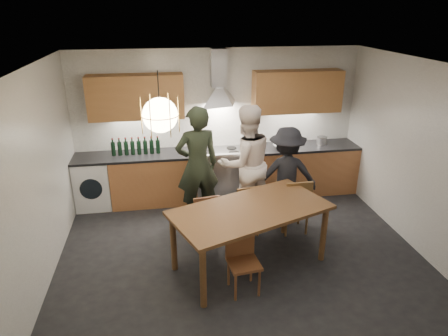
{
  "coord_description": "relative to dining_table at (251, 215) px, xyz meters",
  "views": [
    {
      "loc": [
        -0.99,
        -4.55,
        3.25
      ],
      "look_at": [
        -0.19,
        0.4,
        1.2
      ],
      "focal_mm": 32.0,
      "sensor_mm": 36.0,
      "label": 1
    }
  ],
  "objects": [
    {
      "name": "ground",
      "position": [
        -0.07,
        0.15,
        -0.75
      ],
      "size": [
        5.0,
        5.0,
        0.0
      ],
      "primitive_type": "plane",
      "color": "black",
      "rests_on": "ground"
    },
    {
      "name": "room_shell",
      "position": [
        -0.07,
        0.15,
        0.96
      ],
      "size": [
        5.02,
        4.52,
        2.61
      ],
      "color": "white",
      "rests_on": "ground"
    },
    {
      "name": "counter_run",
      "position": [
        -0.05,
        2.1,
        -0.3
      ],
      "size": [
        5.0,
        0.62,
        0.9
      ],
      "color": "#C57F4C",
      "rests_on": "ground"
    },
    {
      "name": "range_stove",
      "position": [
        -0.07,
        2.09,
        -0.31
      ],
      "size": [
        0.9,
        0.6,
        0.92
      ],
      "color": "silver",
      "rests_on": "ground"
    },
    {
      "name": "wall_fixtures",
      "position": [
        -0.07,
        2.21,
        1.12
      ],
      "size": [
        4.3,
        0.54,
        1.1
      ],
      "color": "#BC8048",
      "rests_on": "ground"
    },
    {
      "name": "pendant_lamp",
      "position": [
        -1.07,
        0.05,
        1.35
      ],
      "size": [
        0.43,
        0.43,
        0.7
      ],
      "color": "black",
      "rests_on": "ground"
    },
    {
      "name": "dining_table",
      "position": [
        0.0,
        0.0,
        0.0
      ],
      "size": [
        2.23,
        1.66,
        0.85
      ],
      "rotation": [
        0.0,
        0.0,
        0.37
      ],
      "color": "brown",
      "rests_on": "ground"
    },
    {
      "name": "chair_back_left",
      "position": [
        -0.52,
        0.56,
        -0.28
      ],
      "size": [
        0.41,
        0.41,
        0.82
      ],
      "rotation": [
        0.0,
        0.0,
        3.27
      ],
      "color": "brown",
      "rests_on": "ground"
    },
    {
      "name": "chair_back_mid",
      "position": [
        0.12,
        0.73,
        -0.27
      ],
      "size": [
        0.42,
        0.42,
        0.84
      ],
      "rotation": [
        0.0,
        0.0,
        3.27
      ],
      "color": "brown",
      "rests_on": "ground"
    },
    {
      "name": "chair_back_right",
      "position": [
        0.85,
        0.68,
        -0.24
      ],
      "size": [
        0.41,
        0.41,
        0.89
      ],
      "rotation": [
        0.0,
        0.0,
        3.17
      ],
      "color": "brown",
      "rests_on": "ground"
    },
    {
      "name": "chair_front",
      "position": [
        -0.2,
        -0.44,
        -0.29
      ],
      "size": [
        0.4,
        0.4,
        0.81
      ],
      "rotation": [
        0.0,
        0.0,
        0.11
      ],
      "color": "brown",
      "rests_on": "ground"
    },
    {
      "name": "person_left",
      "position": [
        -0.55,
        1.37,
        0.19
      ],
      "size": [
        0.75,
        0.56,
        1.88
      ],
      "primitive_type": "imported",
      "rotation": [
        0.0,
        0.0,
        3.32
      ],
      "color": "black",
      "rests_on": "ground"
    },
    {
      "name": "person_mid",
      "position": [
        0.21,
        1.3,
        0.19
      ],
      "size": [
        1.06,
        0.91,
        1.88
      ],
      "primitive_type": "imported",
      "rotation": [
        0.0,
        0.0,
        3.38
      ],
      "color": "white",
      "rests_on": "ground"
    },
    {
      "name": "person_right",
      "position": [
        0.83,
        1.15,
        0.02
      ],
      "size": [
        1.06,
        0.69,
        1.55
      ],
      "primitive_type": "imported",
      "rotation": [
        0.0,
        0.0,
        3.02
      ],
      "color": "black",
      "rests_on": "ground"
    },
    {
      "name": "mixing_bowl",
      "position": [
        1.02,
        2.0,
        0.19
      ],
      "size": [
        0.37,
        0.37,
        0.07
      ],
      "primitive_type": "imported",
      "rotation": [
        0.0,
        0.0,
        0.29
      ],
      "color": "#AEAEB1",
      "rests_on": "counter_run"
    },
    {
      "name": "stock_pot",
      "position": [
        1.81,
        2.14,
        0.22
      ],
      "size": [
        0.21,
        0.21,
        0.13
      ],
      "primitive_type": "cylinder",
      "rotation": [
        0.0,
        0.0,
        0.17
      ],
      "color": "silver",
      "rests_on": "counter_run"
    },
    {
      "name": "wine_bottles",
      "position": [
        -1.51,
        2.13,
        0.3
      ],
      "size": [
        0.81,
        0.07,
        0.3
      ],
      "color": "black",
      "rests_on": "counter_run"
    }
  ]
}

